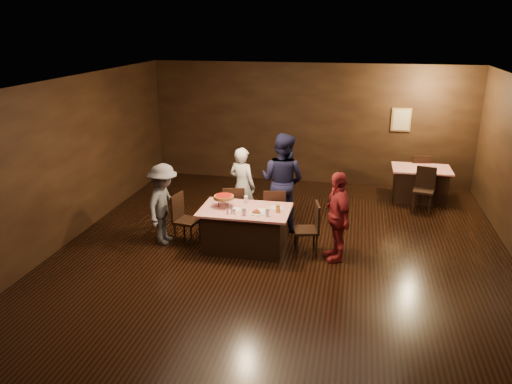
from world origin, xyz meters
The scene contains 23 objects.
room centered at (0.00, 0.01, 2.14)m, with size 10.00×10.04×3.02m.
main_table centered at (-0.69, 0.71, 0.39)m, with size 1.60×1.00×0.77m, color #A50B0B.
back_table centered at (2.68, 4.09, 0.39)m, with size 1.30×0.90×0.77m, color #AD0D0B.
chair_far_left centered at (-1.09, 1.46, 0.47)m, with size 0.42×0.42×0.95m, color black.
chair_far_right centered at (-0.29, 1.46, 0.47)m, with size 0.42×0.42×0.95m, color black.
chair_end_left centered at (-1.79, 0.71, 0.47)m, with size 0.42×0.42×0.95m, color black.
chair_end_right centered at (0.41, 0.71, 0.47)m, with size 0.42×0.42×0.95m, color black.
chair_back_near centered at (2.68, 3.39, 0.47)m, with size 0.42×0.42×0.95m, color black.
chair_back_far centered at (2.68, 4.69, 0.47)m, with size 0.42×0.42×0.95m, color black.
diner_white_jacket centered at (-1.02, 1.89, 0.80)m, with size 0.58×0.38×1.59m, color silver.
diner_navy_hoodie centered at (-0.20, 1.88, 0.96)m, with size 0.93×0.73×1.92m, color black.
diner_grey_knit centered at (-2.22, 0.69, 0.76)m, with size 0.98×0.56×1.52m, color #5A5A5F.
diner_red_shirt centered at (0.94, 0.63, 0.79)m, with size 0.93×0.39×1.58m, color maroon.
pizza_stand centered at (-1.09, 0.76, 0.95)m, with size 0.38×0.38×0.22m.
plate_with_slice centered at (-0.44, 0.53, 0.80)m, with size 0.25×0.25×0.06m.
plate_empty centered at (-0.14, 0.86, 0.78)m, with size 0.25×0.25×0.01m, color white.
glass_front_left centered at (-0.64, 0.41, 0.84)m, with size 0.08×0.08×0.14m, color silver.
glass_front_right centered at (-0.24, 0.46, 0.84)m, with size 0.08×0.08×0.14m, color silver.
glass_amber centered at (-0.09, 0.66, 0.84)m, with size 0.08×0.08×0.14m, color #BF7F26.
glass_back centered at (-0.74, 1.01, 0.84)m, with size 0.08×0.08×0.14m, color silver.
condiments centered at (-0.87, 0.43, 0.82)m, with size 0.17×0.10×0.09m.
napkin_center centered at (-0.39, 0.71, 0.77)m, with size 0.16×0.16×0.01m, color white.
napkin_left centered at (-0.84, 0.66, 0.77)m, with size 0.16×0.16×0.01m, color white.
Camera 1 is at (1.17, -7.38, 3.93)m, focal length 35.00 mm.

